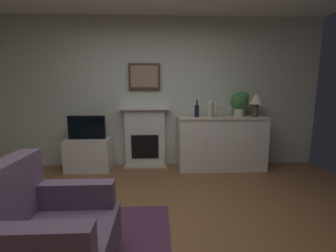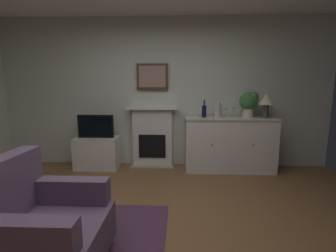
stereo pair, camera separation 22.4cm
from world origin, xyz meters
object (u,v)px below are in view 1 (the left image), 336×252
at_px(wine_bottle, 197,111).
at_px(sideboard_cabinet, 221,143).
at_px(table_lamp, 256,101).
at_px(wine_glass_right, 231,110).
at_px(potted_plant_small, 240,102).
at_px(wine_glass_center, 225,110).
at_px(fireplace_unit, 145,137).
at_px(wine_glass_left, 218,110).
at_px(framed_picture, 144,77).
at_px(vase_decorative, 210,109).
at_px(armchair, 47,234).
at_px(tv_set, 87,127).
at_px(tv_cabinet, 89,154).

bearing_deg(wine_bottle, sideboard_cabinet, -0.01).
distance_m(sideboard_cabinet, table_lamp, 0.94).
height_order(wine_glass_right, potted_plant_small, potted_plant_small).
xyz_separation_m(wine_glass_center, potted_plant_small, (0.27, 0.05, 0.13)).
bearing_deg(fireplace_unit, wine_glass_left, -7.53).
xyz_separation_m(framed_picture, sideboard_cabinet, (1.35, -0.22, -1.15)).
height_order(fireplace_unit, potted_plant_small, potted_plant_small).
xyz_separation_m(framed_picture, vase_decorative, (1.12, -0.27, -0.55)).
height_order(sideboard_cabinet, wine_glass_right, wine_glass_right).
bearing_deg(vase_decorative, potted_plant_small, 10.13).
bearing_deg(wine_glass_right, fireplace_unit, 172.92).
bearing_deg(wine_glass_left, potted_plant_small, 5.43).
bearing_deg(wine_glass_right, framed_picture, 171.21).
bearing_deg(wine_bottle, vase_decorative, -12.57).
bearing_deg(framed_picture, wine_glass_right, -8.79).
relative_size(wine_bottle, armchair, 0.32).
height_order(table_lamp, wine_glass_center, table_lamp).
bearing_deg(potted_plant_small, framed_picture, 173.90).
height_order(fireplace_unit, framed_picture, framed_picture).
bearing_deg(framed_picture, table_lamp, -6.62).
bearing_deg(fireplace_unit, sideboard_cabinet, -7.49).
bearing_deg(tv_set, wine_glass_right, -0.00).
height_order(wine_glass_right, tv_cabinet, wine_glass_right).
bearing_deg(wine_glass_center, armchair, -129.33).
height_order(vase_decorative, potted_plant_small, potted_plant_small).
bearing_deg(vase_decorative, tv_set, 178.86).
bearing_deg(potted_plant_small, tv_cabinet, -179.34).
distance_m(wine_glass_right, tv_cabinet, 2.59).
bearing_deg(tv_cabinet, wine_glass_center, -0.47).
relative_size(wine_glass_center, tv_set, 0.27).
relative_size(wine_glass_right, vase_decorative, 0.59).
bearing_deg(wine_glass_center, fireplace_unit, 172.53).
xyz_separation_m(table_lamp, armchair, (-2.48, -2.37, -0.83)).
xyz_separation_m(wine_glass_left, tv_set, (-2.25, -0.02, -0.29)).
xyz_separation_m(wine_glass_center, tv_set, (-2.36, -0.00, -0.29)).
bearing_deg(framed_picture, fireplace_unit, -90.00).
bearing_deg(potted_plant_small, wine_glass_center, -169.73).
height_order(sideboard_cabinet, tv_cabinet, sideboard_cabinet).
xyz_separation_m(wine_bottle, wine_glass_right, (0.59, -0.01, 0.01)).
relative_size(sideboard_cabinet, wine_glass_right, 9.26).
relative_size(wine_glass_left, potted_plant_small, 0.38).
distance_m(wine_bottle, wine_glass_right, 0.59).
relative_size(vase_decorative, potted_plant_small, 0.65).
bearing_deg(wine_glass_center, wine_bottle, 179.49).
xyz_separation_m(fireplace_unit, armchair, (-0.56, -2.55, -0.17)).
bearing_deg(vase_decorative, fireplace_unit, 168.57).
bearing_deg(sideboard_cabinet, wine_glass_right, -3.31).
bearing_deg(framed_picture, sideboard_cabinet, -9.37).
bearing_deg(armchair, potted_plant_small, 47.52).
bearing_deg(vase_decorative, wine_glass_left, 21.45).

